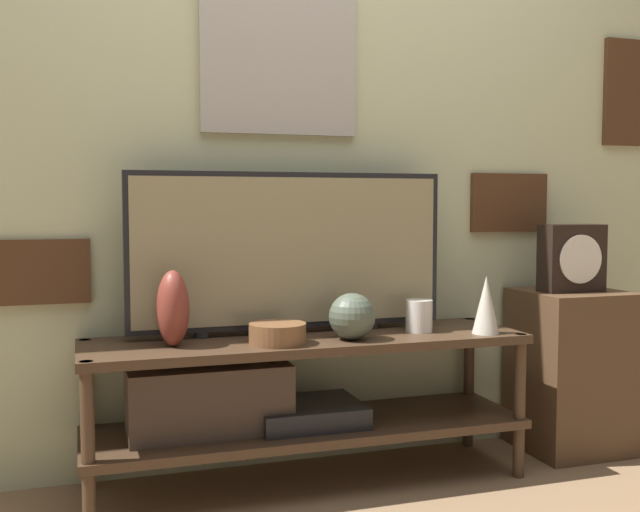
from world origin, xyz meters
TOP-DOWN VIEW (x-y plane):
  - ground_plane at (0.00, 0.00)m, footprint 12.00×12.00m
  - wall_back at (0.00, 0.50)m, footprint 6.40×0.08m
  - media_console at (-0.12, 0.25)m, footprint 1.49×0.41m
  - television at (-0.04, 0.34)m, footprint 1.11×0.05m
  - vase_round_glass at (0.13, 0.15)m, footprint 0.15×0.15m
  - vase_wide_bowl at (-0.13, 0.16)m, footprint 0.18×0.18m
  - vase_urn_stoneware at (-0.45, 0.22)m, footprint 0.10×0.13m
  - vase_slim_bronze at (0.60, 0.12)m, footprint 0.09×0.09m
  - candle_jar at (0.40, 0.22)m, footprint 0.09×0.09m
  - side_table at (1.07, 0.27)m, footprint 0.38×0.36m
  - mantel_clock at (1.04, 0.25)m, footprint 0.24×0.11m

SIDE VIEW (x-z plane):
  - ground_plane at x=0.00m, z-range 0.00..0.00m
  - side_table at x=1.07m, z-range 0.00..0.62m
  - media_console at x=-0.12m, z-range 0.07..0.57m
  - vase_wide_bowl at x=-0.13m, z-range 0.50..0.57m
  - candle_jar at x=0.40m, z-range 0.50..0.61m
  - vase_round_glass at x=0.13m, z-range 0.50..0.66m
  - vase_slim_bronze at x=0.60m, z-range 0.50..0.70m
  - vase_urn_stoneware at x=-0.45m, z-range 0.50..0.74m
  - mantel_clock at x=1.04m, z-range 0.62..0.87m
  - television at x=-0.04m, z-range 0.51..1.06m
  - wall_back at x=0.00m, z-range 0.00..2.70m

